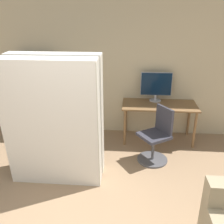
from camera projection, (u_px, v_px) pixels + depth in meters
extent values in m
cube|color=#C6B793|center=(106.00, 68.00, 4.97)|extent=(8.00, 0.06, 2.70)
cube|color=brown|center=(159.00, 105.00, 4.78)|extent=(1.41, 0.66, 0.03)
cylinder|color=brown|center=(125.00, 128.00, 4.72)|extent=(0.05, 0.05, 0.72)
cylinder|color=brown|center=(195.00, 130.00, 4.62)|extent=(0.05, 0.05, 0.72)
cylinder|color=brown|center=(126.00, 116.00, 5.22)|extent=(0.05, 0.05, 0.72)
cylinder|color=brown|center=(189.00, 119.00, 5.12)|extent=(0.05, 0.05, 0.72)
cylinder|color=#B7B7BC|center=(155.00, 100.00, 4.96)|extent=(0.23, 0.23, 0.02)
cylinder|color=#B7B7BC|center=(155.00, 97.00, 4.94)|extent=(0.04, 0.04, 0.11)
cube|color=#B7B7BC|center=(156.00, 84.00, 4.84)|extent=(0.61, 0.02, 0.46)
cube|color=#0A1E38|center=(156.00, 84.00, 4.83)|extent=(0.58, 0.03, 0.44)
cylinder|color=#4C4C51|center=(152.00, 159.00, 4.34)|extent=(0.52, 0.52, 0.03)
cylinder|color=#4C4C51|center=(153.00, 148.00, 4.26)|extent=(0.05, 0.05, 0.42)
cube|color=#33333D|center=(154.00, 136.00, 4.17)|extent=(0.61, 0.61, 0.05)
cube|color=#33333D|center=(164.00, 120.00, 4.16)|extent=(0.26, 0.35, 0.45)
cube|color=black|center=(20.00, 95.00, 5.16)|extent=(0.02, 0.27, 1.61)
cube|color=black|center=(58.00, 96.00, 5.10)|extent=(0.02, 0.27, 1.61)
cube|color=black|center=(41.00, 93.00, 5.24)|extent=(0.81, 0.02, 1.61)
cube|color=black|center=(43.00, 130.00, 5.43)|extent=(0.77, 0.23, 0.02)
cube|color=black|center=(41.00, 113.00, 5.28)|extent=(0.77, 0.23, 0.02)
cube|color=black|center=(39.00, 95.00, 5.13)|extent=(0.77, 0.23, 0.02)
cube|color=black|center=(37.00, 76.00, 4.98)|extent=(0.77, 0.23, 0.02)
cube|color=black|center=(34.00, 56.00, 4.83)|extent=(0.77, 0.23, 0.02)
cube|color=orange|center=(26.00, 124.00, 5.39)|extent=(0.02, 0.18, 0.26)
cube|color=teal|center=(27.00, 122.00, 5.36)|extent=(0.04, 0.16, 0.35)
cube|color=#232328|center=(29.00, 123.00, 5.37)|extent=(0.03, 0.18, 0.31)
cube|color=gold|center=(32.00, 122.00, 5.40)|extent=(0.03, 0.13, 0.33)
cube|color=#7A2D84|center=(34.00, 123.00, 5.41)|extent=(0.03, 0.14, 0.27)
cube|color=#232328|center=(35.00, 122.00, 5.39)|extent=(0.03, 0.13, 0.33)
cube|color=#1E4C9E|center=(36.00, 124.00, 5.35)|extent=(0.03, 0.13, 0.27)
cube|color=silver|center=(39.00, 124.00, 5.40)|extent=(0.04, 0.15, 0.24)
cube|color=#7A2D84|center=(24.00, 105.00, 5.27)|extent=(0.02, 0.18, 0.30)
cube|color=brown|center=(25.00, 104.00, 5.25)|extent=(0.03, 0.19, 0.34)
cube|color=silver|center=(26.00, 105.00, 5.21)|extent=(0.02, 0.15, 0.34)
cube|color=brown|center=(28.00, 106.00, 5.23)|extent=(0.04, 0.15, 0.28)
cube|color=teal|center=(21.00, 89.00, 5.11)|extent=(0.03, 0.18, 0.24)
cube|color=silver|center=(22.00, 87.00, 5.10)|extent=(0.02, 0.17, 0.31)
cube|color=silver|center=(23.00, 89.00, 5.06)|extent=(0.03, 0.14, 0.27)
cube|color=brown|center=(26.00, 88.00, 5.10)|extent=(0.02, 0.19, 0.26)
cube|color=teal|center=(27.00, 88.00, 5.08)|extent=(0.04, 0.19, 0.29)
cube|color=brown|center=(18.00, 69.00, 4.97)|extent=(0.02, 0.14, 0.25)
cube|color=gold|center=(19.00, 70.00, 4.93)|extent=(0.02, 0.17, 0.23)
cube|color=#1E4C9E|center=(21.00, 68.00, 4.94)|extent=(0.02, 0.18, 0.31)
cube|color=red|center=(23.00, 69.00, 4.96)|extent=(0.03, 0.17, 0.27)
cube|color=silver|center=(51.00, 126.00, 3.43)|extent=(1.34, 0.34, 1.89)
cube|color=beige|center=(99.00, 127.00, 3.38)|extent=(0.01, 0.34, 1.85)
cube|color=silver|center=(59.00, 116.00, 3.76)|extent=(1.34, 0.27, 1.89)
cube|color=beige|center=(102.00, 117.00, 3.71)|extent=(0.01, 0.27, 1.85)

